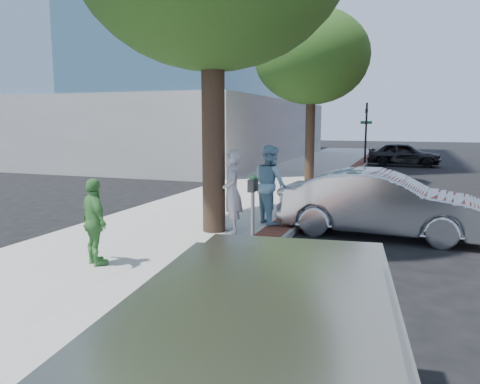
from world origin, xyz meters
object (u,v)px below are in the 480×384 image
at_px(person_gray, 232,192).
at_px(parking_meter, 253,196).
at_px(bg_car, 404,154).
at_px(sedan_silver, 382,203).
at_px(person_green, 95,222).
at_px(person_officer, 270,184).

bearing_deg(person_gray, parking_meter, 10.38).
bearing_deg(person_gray, bg_car, 143.85).
bearing_deg(sedan_silver, bg_car, 2.96).
bearing_deg(bg_car, sedan_silver, -177.79).
bearing_deg(parking_meter, sedan_silver, 49.35).
relative_size(parking_meter, person_green, 0.96).
distance_m(person_gray, bg_car, 20.42).
distance_m(sedan_silver, bg_car, 18.65).
bearing_deg(person_officer, parking_meter, 145.37).
bearing_deg(bg_car, person_officer, 174.30).
height_order(parking_meter, sedan_silver, parking_meter).
bearing_deg(person_gray, person_green, -51.14).
bearing_deg(person_officer, person_green, 113.38).
xyz_separation_m(parking_meter, person_officer, (-0.36, 2.42, -0.08)).
bearing_deg(sedan_silver, parking_meter, 142.86).
distance_m(person_gray, person_green, 3.37).
distance_m(parking_meter, sedan_silver, 3.51).
bearing_deg(person_green, parking_meter, -107.31).
relative_size(person_gray, person_officer, 0.97).
height_order(sedan_silver, bg_car, sedan_silver).
relative_size(person_gray, sedan_silver, 0.40).
bearing_deg(person_green, person_officer, -81.36).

